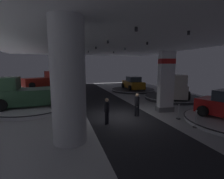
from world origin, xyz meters
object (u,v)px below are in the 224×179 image
object	(u,v)px
display_platform_far_right	(133,90)
pickup_truck_mid_left	(27,94)
display_platform_mid_left	(32,107)
pickup_truck_deep_left	(44,80)
display_car_far_right	(133,83)
visitor_walking_near	(137,103)
visitor_walking_far	(107,109)
brand_sign_pylon	(166,81)
pickup_truck_mid_right	(173,88)
display_platform_deep_left	(42,88)
display_platform_mid_right	(172,97)
column_left	(68,82)

from	to	relation	value
display_platform_far_right	pickup_truck_mid_left	xyz separation A→B (m)	(-12.06, -6.52, 1.07)
display_platform_mid_left	pickup_truck_deep_left	distance (m)	12.74
display_car_far_right	display_platform_mid_left	bearing A→B (deg)	-151.11
visitor_walking_near	visitor_walking_far	bearing A→B (deg)	-158.72
brand_sign_pylon	visitor_walking_near	world-z (taller)	brand_sign_pylon
display_platform_mid_left	pickup_truck_mid_left	bearing A→B (deg)	-178.00
display_car_far_right	visitor_walking_near	size ratio (longest dim) A/B	2.71
display_platform_far_right	pickup_truck_deep_left	world-z (taller)	pickup_truck_deep_left
pickup_truck_mid_right	display_platform_deep_left	bearing A→B (deg)	136.99
display_platform_mid_right	pickup_truck_mid_right	distance (m)	1.13
display_car_far_right	visitor_walking_far	world-z (taller)	display_car_far_right
display_platform_far_right	visitor_walking_near	distance (m)	11.60
pickup_truck_deep_left	visitor_walking_far	distance (m)	18.50
pickup_truck_mid_right	display_car_far_right	size ratio (longest dim) A/B	1.30
pickup_truck_mid_left	display_platform_deep_left	size ratio (longest dim) A/B	0.95
display_platform_mid_left	visitor_walking_near	size ratio (longest dim) A/B	3.74
column_left	display_car_far_right	xyz separation A→B (m)	(9.12, 13.15, -1.70)
display_car_far_right	visitor_walking_far	bearing A→B (deg)	-120.93
brand_sign_pylon	display_platform_far_right	bearing A→B (deg)	79.23
visitor_walking_near	visitor_walking_far	distance (m)	2.58
display_platform_mid_left	brand_sign_pylon	bearing A→B (deg)	-20.29
display_car_far_right	display_platform_mid_right	bearing A→B (deg)	-76.56
pickup_truck_deep_left	visitor_walking_far	world-z (taller)	pickup_truck_deep_left
pickup_truck_mid_right	pickup_truck_mid_left	size ratio (longest dim) A/B	1.04
brand_sign_pylon	display_platform_mid_right	world-z (taller)	brand_sign_pylon
display_platform_mid_right	display_car_far_right	bearing A→B (deg)	103.44
brand_sign_pylon	display_platform_mid_left	distance (m)	10.69
brand_sign_pylon	pickup_truck_deep_left	world-z (taller)	brand_sign_pylon
pickup_truck_mid_left	pickup_truck_deep_left	xyz separation A→B (m)	(0.03, 12.71, 0.04)
pickup_truck_mid_left	display_platform_deep_left	bearing A→B (deg)	91.15
pickup_truck_mid_left	display_platform_far_right	bearing A→B (deg)	28.39
display_car_far_right	display_platform_far_right	bearing A→B (deg)	87.42
display_car_far_right	pickup_truck_deep_left	distance (m)	13.55
column_left	pickup_truck_mid_left	bearing A→B (deg)	113.87
brand_sign_pylon	pickup_truck_mid_right	xyz separation A→B (m)	(3.29, 3.40, -1.08)
display_platform_far_right	display_platform_deep_left	distance (m)	13.71
display_platform_far_right	display_platform_mid_left	bearing A→B (deg)	-151.00
display_platform_mid_left	column_left	bearing A→B (deg)	-68.51
column_left	brand_sign_pylon	bearing A→B (deg)	22.92
brand_sign_pylon	pickup_truck_deep_left	xyz separation A→B (m)	(-10.11, 16.32, -1.07)
column_left	display_platform_mid_right	bearing A→B (deg)	32.22
display_car_far_right	display_platform_mid_left	world-z (taller)	display_car_far_right
pickup_truck_mid_left	visitor_walking_far	size ratio (longest dim) A/B	3.38
pickup_truck_mid_right	display_platform_far_right	world-z (taller)	pickup_truck_mid_right
display_platform_deep_left	visitor_walking_far	distance (m)	18.44
pickup_truck_deep_left	visitor_walking_far	bearing A→B (deg)	-73.97
display_platform_mid_right	pickup_truck_mid_left	bearing A→B (deg)	-179.75
display_platform_mid_left	display_platform_deep_left	xyz separation A→B (m)	(-0.57, 12.54, 0.02)
display_car_far_right	pickup_truck_mid_right	bearing A→B (deg)	-78.48
display_platform_deep_left	column_left	bearing A→B (deg)	-80.54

